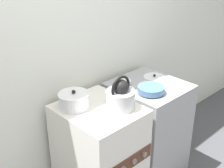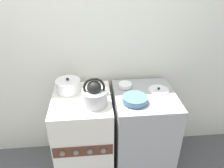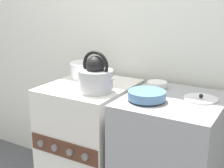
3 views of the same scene
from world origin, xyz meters
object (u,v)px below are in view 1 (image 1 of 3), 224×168
kettle (121,96)px  loose_pot_lid (154,77)px  cooking_pot (74,100)px  enamel_bowl (151,89)px  small_ceramic_bowl (123,82)px  stove (100,157)px

kettle → loose_pot_lid: (0.60, 0.17, -0.09)m
cooking_pot → enamel_bowl: cooking_pot is taller
kettle → small_ceramic_bowl: (0.29, 0.26, -0.07)m
small_ceramic_bowl → loose_pot_lid: bearing=-16.2°
kettle → enamel_bowl: bearing=-0.4°
stove → kettle: kettle is taller
small_ceramic_bowl → cooking_pot: bearing=-177.9°
stove → loose_pot_lid: 0.85m
enamel_bowl → cooking_pot: bearing=157.3°
stove → kettle: 0.56m
small_ceramic_bowl → stove: bearing=-159.8°
cooking_pot → loose_pot_lid: cooking_pot is taller
kettle → cooking_pot: 0.34m
cooking_pot → small_ceramic_bowl: 0.54m
enamel_bowl → small_ceramic_bowl: size_ratio=1.69×
kettle → loose_pot_lid: 0.63m
kettle → cooking_pot: bearing=134.9°
stove → small_ceramic_bowl: bearing=20.2°
cooking_pot → loose_pot_lid: bearing=-4.7°
cooking_pot → loose_pot_lid: 0.84m
stove → enamel_bowl: 0.67m
small_ceramic_bowl → loose_pot_lid: 0.32m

